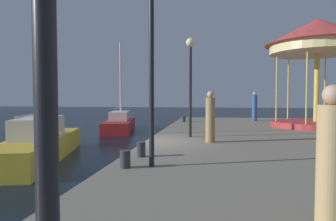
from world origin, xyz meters
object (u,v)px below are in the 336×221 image
at_px(sailboat_red, 120,123).
at_px(bollard_center, 141,149).
at_px(sailboat_yellow, 40,143).
at_px(person_by_the_water, 210,118).
at_px(person_near_carousel, 255,107).
at_px(person_far_corner, 331,163).
at_px(carousel, 318,46).
at_px(lamp_post_mid_promenade, 151,38).
at_px(lamp_post_far_end, 190,69).
at_px(bollard_south, 184,119).
at_px(bollard_north, 125,159).

bearing_deg(sailboat_red, bollard_center, -69.82).
bearing_deg(sailboat_yellow, person_by_the_water, 1.46).
height_order(person_near_carousel, person_far_corner, person_near_carousel).
relative_size(carousel, lamp_post_mid_promenade, 1.34).
xyz_separation_m(sailboat_yellow, sailboat_red, (-0.05, 10.15, -0.08)).
bearing_deg(lamp_post_far_end, person_far_corner, -74.41).
bearing_deg(lamp_post_mid_promenade, person_near_carousel, 73.43).
distance_m(lamp_post_mid_promenade, lamp_post_far_end, 5.32).
bearing_deg(lamp_post_mid_promenade, person_by_the_water, 71.69).
bearing_deg(bollard_south, lamp_post_far_end, -82.34).
relative_size(bollard_north, person_by_the_water, 0.22).
bearing_deg(bollard_south, sailboat_red, 163.98).
distance_m(bollard_north, person_near_carousel, 15.18).
height_order(sailboat_red, lamp_post_far_end, sailboat_red).
xyz_separation_m(bollard_south, bollard_center, (-0.03, -11.51, 0.00)).
bearing_deg(lamp_post_far_end, sailboat_red, 123.56).
distance_m(sailboat_yellow, bollard_south, 9.97).
bearing_deg(carousel, bollard_center, -128.87).
bearing_deg(person_far_corner, bollard_center, 129.41).
bearing_deg(person_by_the_water, person_near_carousel, 74.12).
distance_m(lamp_post_mid_promenade, person_near_carousel, 14.92).
bearing_deg(bollard_center, person_by_the_water, 57.72).
relative_size(sailboat_yellow, bollard_south, 17.61).
height_order(lamp_post_far_end, bollard_center, lamp_post_far_end).
xyz_separation_m(bollard_north, person_by_the_water, (1.89, 4.20, 0.66)).
relative_size(sailboat_yellow, bollard_center, 17.61).
relative_size(sailboat_red, person_by_the_water, 3.72).
relative_size(sailboat_yellow, lamp_post_mid_promenade, 1.63).
relative_size(lamp_post_mid_promenade, person_near_carousel, 2.18).
distance_m(sailboat_yellow, bollard_north, 6.15).
bearing_deg(lamp_post_mid_promenade, lamp_post_far_end, 84.64).
height_order(bollard_south, person_near_carousel, person_near_carousel).
xyz_separation_m(lamp_post_far_end, person_far_corner, (2.30, -8.26, -1.93)).
bearing_deg(person_far_corner, lamp_post_mid_promenade, 133.39).
xyz_separation_m(lamp_post_mid_promenade, bollard_center, (-0.52, 1.07, -2.76)).
xyz_separation_m(bollard_center, person_by_the_water, (1.83, 2.90, 0.66)).
bearing_deg(person_near_carousel, person_by_the_water, -105.88).
bearing_deg(bollard_north, lamp_post_mid_promenade, 21.22).
distance_m(carousel, lamp_post_mid_promenade, 12.49).
height_order(bollard_south, bollard_center, same).
bearing_deg(carousel, bollard_north, -125.44).
bearing_deg(sailboat_yellow, person_near_carousel, 47.73).
bearing_deg(person_near_carousel, bollard_north, -108.39).
height_order(lamp_post_mid_promenade, person_by_the_water, lamp_post_mid_promenade).
bearing_deg(lamp_post_mid_promenade, carousel, 56.11).
distance_m(person_by_the_water, person_far_corner, 7.09).
bearing_deg(person_far_corner, bollard_north, 140.88).
bearing_deg(bollard_center, sailboat_red, 110.18).
distance_m(lamp_post_far_end, bollard_north, 6.17).
xyz_separation_m(carousel, bollard_north, (-7.49, -10.53, -4.16)).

